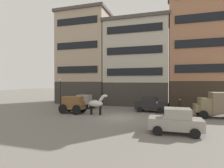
{
  "coord_description": "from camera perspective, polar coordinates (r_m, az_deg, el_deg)",
  "views": [
    {
      "loc": [
        4.76,
        -17.91,
        3.78
      ],
      "look_at": [
        -1.4,
        2.24,
        3.44
      ],
      "focal_mm": 28.72,
      "sensor_mm": 36.0,
      "label": 1
    }
  ],
  "objects": [
    {
      "name": "building_center_left",
      "position": [
        29.61,
        7.99,
        6.7
      ],
      "size": [
        10.17,
        6.93,
        13.44
      ],
      "color": "#38332D",
      "rests_on": "ground_plane"
    },
    {
      "name": "draft_horse",
      "position": [
        20.29,
        -4.96,
        -6.18
      ],
      "size": [
        2.35,
        0.64,
        2.3
      ],
      "color": "beige",
      "rests_on": "ground_plane"
    },
    {
      "name": "sedan_light",
      "position": [
        25.65,
        -9.11,
        -5.5
      ],
      "size": [
        3.77,
        2.0,
        1.83
      ],
      "color": "gray",
      "rests_on": "ground_plane"
    },
    {
      "name": "delivery_truck_near",
      "position": [
        21.52,
        30.93,
        -5.49
      ],
      "size": [
        4.44,
        2.33,
        2.62
      ],
      "color": "#7A6B4C",
      "rests_on": "ground_plane"
    },
    {
      "name": "streetlamp_curbside",
      "position": [
        29.26,
        -16.17,
        -1.27
      ],
      "size": [
        0.32,
        0.32,
        4.12
      ],
      "color": "black",
      "rests_on": "ground_plane"
    },
    {
      "name": "pedestrian_officer",
      "position": [
        22.96,
        20.76,
        -6.13
      ],
      "size": [
        0.5,
        0.5,
        1.79
      ],
      "color": "black",
      "rests_on": "ground_plane"
    },
    {
      "name": "sedan_dark",
      "position": [
        22.65,
        12.15,
        -6.36
      ],
      "size": [
        3.83,
        2.12,
        1.83
      ],
      "color": "black",
      "rests_on": "ground_plane"
    },
    {
      "name": "building_center_right",
      "position": [
        29.85,
        25.75,
        10.53
      ],
      "size": [
        8.66,
        6.93,
        17.52
      ],
      "color": "#33281E",
      "rests_on": "ground_plane"
    },
    {
      "name": "ground_plane",
      "position": [
        18.92,
        2.11,
        -10.6
      ],
      "size": [
        120.0,
        120.0,
        0.0
      ],
      "primitive_type": "plane",
      "color": "slate"
    },
    {
      "name": "cargo_wagon",
      "position": [
        21.58,
        -12.28,
        -6.1
      ],
      "size": [
        2.94,
        1.57,
        1.98
      ],
      "color": "brown",
      "rests_on": "ground_plane"
    },
    {
      "name": "sedan_parked_curb",
      "position": [
        13.91,
        19.59,
        -11.03
      ],
      "size": [
        3.72,
        1.89,
        1.83
      ],
      "color": "gray",
      "rests_on": "ground_plane"
    },
    {
      "name": "building_far_left",
      "position": [
        32.48,
        -8.44,
        8.3
      ],
      "size": [
        8.94,
        6.93,
        15.82
      ],
      "color": "#38332D",
      "rests_on": "ground_plane"
    }
  ]
}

